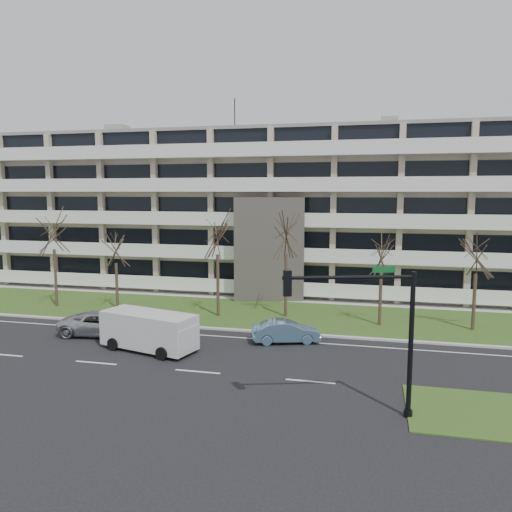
% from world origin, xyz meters
% --- Properties ---
extents(ground, '(160.00, 160.00, 0.00)m').
position_xyz_m(ground, '(0.00, 0.00, 0.00)').
color(ground, black).
rests_on(ground, ground).
extents(grass_verge, '(90.00, 10.00, 0.06)m').
position_xyz_m(grass_verge, '(0.00, 13.00, 0.03)').
color(grass_verge, '#284416').
rests_on(grass_verge, ground).
extents(curb, '(90.00, 0.35, 0.12)m').
position_xyz_m(curb, '(0.00, 8.00, 0.06)').
color(curb, '#B2B2AD').
rests_on(curb, ground).
extents(sidewalk, '(90.00, 2.00, 0.08)m').
position_xyz_m(sidewalk, '(0.00, 18.50, 0.04)').
color(sidewalk, '#B2B2AD').
rests_on(sidewalk, ground).
extents(grass_median, '(7.00, 5.00, 0.06)m').
position_xyz_m(grass_median, '(14.00, -2.00, 0.03)').
color(grass_median, '#284416').
rests_on(grass_median, ground).
extents(lane_edge_line, '(90.00, 0.12, 0.01)m').
position_xyz_m(lane_edge_line, '(0.00, 6.50, 0.01)').
color(lane_edge_line, white).
rests_on(lane_edge_line, ground).
extents(apartment_building, '(60.50, 15.10, 18.75)m').
position_xyz_m(apartment_building, '(-0.01, 25.32, 7.61)').
color(apartment_building, '#C2B397').
rests_on(apartment_building, ground).
extents(silver_pickup, '(5.86, 3.17, 1.56)m').
position_xyz_m(silver_pickup, '(-8.47, 5.03, 0.78)').
color(silver_pickup, '#AEB1B6').
rests_on(silver_pickup, ground).
extents(blue_sedan, '(4.55, 2.75, 1.41)m').
position_xyz_m(blue_sedan, '(3.68, 6.22, 0.71)').
color(blue_sedan, '#6C96BB').
rests_on(blue_sedan, ground).
extents(white_van, '(6.26, 3.63, 2.29)m').
position_xyz_m(white_van, '(-4.03, 2.80, 1.37)').
color(white_van, silver).
rests_on(white_van, ground).
extents(traffic_signal, '(5.39, 1.89, 6.48)m').
position_xyz_m(traffic_signal, '(8.77, -3.53, 4.19)').
color(traffic_signal, black).
rests_on(traffic_signal, ground).
extents(tree_1, '(4.27, 4.27, 8.54)m').
position_xyz_m(tree_1, '(-16.55, 11.62, 6.65)').
color(tree_1, '#382B21').
rests_on(tree_1, ground).
extents(tree_2, '(3.37, 3.37, 6.73)m').
position_xyz_m(tree_2, '(-11.17, 11.91, 5.23)').
color(tree_2, '#382B21').
rests_on(tree_2, ground).
extents(tree_3, '(4.27, 4.27, 8.53)m').
position_xyz_m(tree_3, '(-2.51, 11.57, 6.64)').
color(tree_3, '#382B21').
rests_on(tree_3, ground).
extents(tree_4, '(4.30, 4.30, 8.59)m').
position_xyz_m(tree_4, '(2.55, 12.58, 6.69)').
color(tree_4, '#382B21').
rests_on(tree_4, ground).
extents(tree_5, '(3.40, 3.40, 6.81)m').
position_xyz_m(tree_5, '(9.50, 11.69, 5.29)').
color(tree_5, '#382B21').
rests_on(tree_5, ground).
extents(tree_6, '(3.51, 3.51, 7.02)m').
position_xyz_m(tree_6, '(15.73, 11.84, 5.46)').
color(tree_6, '#382B21').
rests_on(tree_6, ground).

